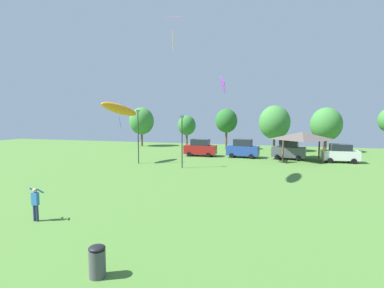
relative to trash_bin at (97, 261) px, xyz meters
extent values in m
cylinder|color=#47474C|center=(0.00, 0.00, -0.10)|extent=(0.56, 0.56, 0.95)
ellipsoid|color=black|center=(0.00, 0.00, 0.45)|extent=(0.57, 0.57, 0.20)
cylinder|color=navy|center=(-6.48, 3.77, -0.14)|extent=(0.14, 0.14, 0.87)
cylinder|color=navy|center=(-6.30, 3.77, -0.14)|extent=(0.14, 0.14, 0.87)
cube|color=#2D6BB2|center=(-6.39, 3.77, 0.62)|extent=(0.36, 0.20, 0.65)
sphere|color=#DBAD89|center=(-6.39, 3.77, 1.07)|extent=(0.23, 0.23, 0.23)
cylinder|color=#2D6BB2|center=(-6.61, 3.87, 1.04)|extent=(0.08, 0.52, 0.40)
cylinder|color=#2D6BB2|center=(-6.17, 3.87, 1.04)|extent=(0.08, 0.52, 0.40)
ellipsoid|color=orange|center=(-13.01, 23.26, 5.82)|extent=(2.99, 5.38, 2.25)
cube|color=blue|center=(-13.01, 23.26, 6.14)|extent=(0.28, 0.39, 1.44)
cylinder|color=blue|center=(-13.01, 23.26, 4.19)|extent=(0.13, 0.23, 1.29)
cube|color=purple|center=(-1.27, 26.80, 8.75)|extent=(0.84, 2.01, 2.11)
cylinder|color=white|center=(-1.27, 26.78, 8.75)|extent=(0.65, 0.13, 1.87)
pyramid|color=#E54C93|center=(-5.77, 21.74, 14.58)|extent=(2.18, 1.63, 0.47)
cylinder|color=yellow|center=(-5.87, 22.39, 13.01)|extent=(0.10, 0.33, 1.98)
cube|color=maroon|center=(-5.46, 31.82, 0.35)|extent=(4.46, 1.97, 1.21)
cube|color=#1E232D|center=(-5.46, 31.82, 1.38)|extent=(2.47, 1.77, 0.85)
cylinder|color=black|center=(-4.07, 30.91, -0.25)|extent=(0.64, 0.23, 0.64)
cylinder|color=black|center=(-4.11, 32.78, -0.25)|extent=(0.64, 0.23, 0.64)
cylinder|color=black|center=(-6.80, 30.85, -0.25)|extent=(0.64, 0.23, 0.64)
cylinder|color=black|center=(-6.85, 32.72, -0.25)|extent=(0.64, 0.23, 0.64)
cube|color=#234299|center=(0.45, 32.04, 0.39)|extent=(4.35, 2.13, 1.28)
cube|color=#1E232D|center=(0.45, 32.04, 1.48)|extent=(2.45, 1.83, 0.90)
cylinder|color=black|center=(1.68, 31.04, -0.25)|extent=(0.66, 0.27, 0.64)
cylinder|color=black|center=(1.82, 32.83, -0.25)|extent=(0.66, 0.27, 0.64)
cylinder|color=black|center=(-0.93, 31.25, -0.25)|extent=(0.66, 0.27, 0.64)
cylinder|color=black|center=(-0.79, 33.03, -0.25)|extent=(0.66, 0.27, 0.64)
cube|color=#4C5156|center=(6.35, 32.09, 0.39)|extent=(4.31, 2.35, 1.29)
cube|color=#1E232D|center=(6.35, 32.09, 1.49)|extent=(2.45, 1.99, 0.90)
cylinder|color=black|center=(7.51, 31.00, -0.25)|extent=(0.66, 0.29, 0.64)
cylinder|color=black|center=(7.73, 32.88, -0.25)|extent=(0.66, 0.29, 0.64)
cylinder|color=black|center=(4.97, 31.30, -0.25)|extent=(0.66, 0.29, 0.64)
cylinder|color=black|center=(5.19, 33.17, -0.25)|extent=(0.66, 0.29, 0.64)
cube|color=silver|center=(12.25, 31.10, 0.31)|extent=(4.26, 2.12, 1.12)
cube|color=#1E232D|center=(12.25, 31.10, 1.26)|extent=(2.39, 1.83, 0.78)
cylinder|color=black|center=(13.60, 30.29, -0.25)|extent=(0.66, 0.27, 0.64)
cylinder|color=black|center=(13.46, 32.10, -0.25)|extent=(0.66, 0.27, 0.64)
cylinder|color=black|center=(11.05, 30.10, -0.25)|extent=(0.66, 0.27, 0.64)
cylinder|color=black|center=(10.91, 31.90, -0.25)|extent=(0.66, 0.27, 0.64)
cylinder|color=brown|center=(5.67, 29.81, 0.73)|extent=(0.20, 0.20, 2.60)
cylinder|color=brown|center=(10.21, 29.81, 0.73)|extent=(0.20, 0.20, 2.60)
cylinder|color=brown|center=(5.67, 34.40, 0.73)|extent=(0.20, 0.20, 2.60)
cylinder|color=brown|center=(10.21, 34.40, 0.73)|extent=(0.20, 0.20, 2.60)
pyramid|color=#564C47|center=(7.94, 32.11, 2.53)|extent=(5.88, 5.94, 1.00)
cylinder|color=#2D2D33|center=(-4.63, 21.76, 2.12)|extent=(0.12, 0.12, 5.38)
cube|color=#4C4C51|center=(-4.63, 21.76, 4.93)|extent=(0.36, 0.20, 0.24)
cylinder|color=#2D2D33|center=(-10.54, 23.10, 2.46)|extent=(0.12, 0.12, 6.06)
cube|color=#4C4C51|center=(-10.54, 23.10, 5.61)|extent=(0.36, 0.20, 0.24)
cylinder|color=brown|center=(-20.09, 42.70, 0.94)|extent=(0.36, 0.36, 3.02)
ellipsoid|color=#3D7F38|center=(-20.09, 42.70, 4.18)|extent=(4.61, 4.61, 5.08)
cylinder|color=brown|center=(-11.45, 43.70, 0.80)|extent=(0.36, 0.36, 2.75)
ellipsoid|color=#337533|center=(-11.45, 43.70, 3.41)|extent=(3.28, 3.28, 3.61)
cylinder|color=brown|center=(-3.71, 41.68, 1.17)|extent=(0.36, 0.36, 3.49)
ellipsoid|color=#286628|center=(-3.71, 41.68, 4.30)|extent=(3.68, 3.68, 4.05)
cylinder|color=brown|center=(4.16, 41.29, 0.82)|extent=(0.36, 0.36, 2.79)
ellipsoid|color=#3D7F38|center=(4.16, 41.29, 4.05)|extent=(4.89, 4.89, 5.38)
cylinder|color=brown|center=(11.90, 42.52, 0.71)|extent=(0.36, 0.36, 2.57)
ellipsoid|color=#3D7F38|center=(11.90, 42.52, 3.78)|extent=(4.76, 4.76, 5.24)
camera|label=1|loc=(6.00, -8.32, 4.84)|focal=28.00mm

